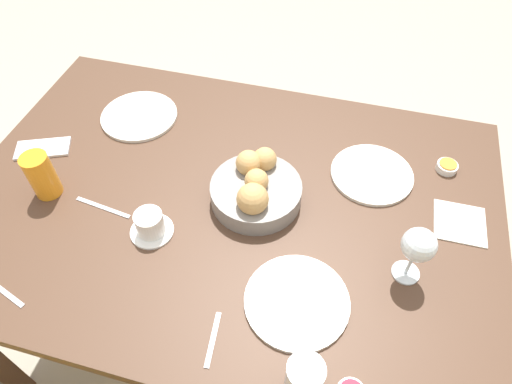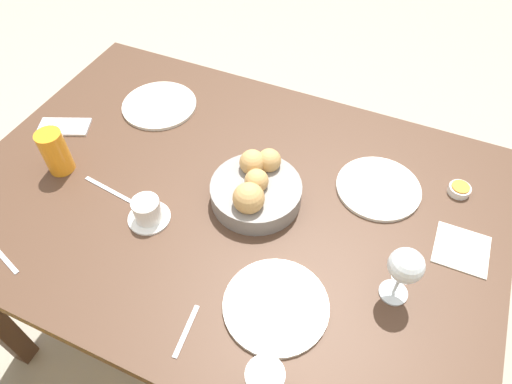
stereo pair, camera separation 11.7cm
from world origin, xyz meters
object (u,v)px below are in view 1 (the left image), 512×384
object	(u,v)px
coffee_cup	(150,225)
water_tumbler	(304,379)
fork_silver	(103,207)
cell_phone	(43,148)
juice_glass	(42,175)
spoon_coffee	(213,339)
plate_far_center	(297,301)
napkin	(460,223)
jam_bowl_honey	(447,167)
knife_silver	(0,288)
bread_basket	(256,189)
wine_glass	(418,246)
plate_near_right	(139,116)
plate_near_left	(372,174)

from	to	relation	value
coffee_cup	water_tumbler	bearing A→B (deg)	148.22
fork_silver	cell_phone	distance (m)	0.31
juice_glass	spoon_coffee	bearing A→B (deg)	153.56
juice_glass	fork_silver	bearing A→B (deg)	175.20
plate_far_center	fork_silver	xyz separation A→B (m)	(0.54, -0.13, -0.00)
napkin	cell_phone	xyz separation A→B (m)	(1.15, 0.04, 0.00)
plate_far_center	cell_phone	bearing A→B (deg)	-19.18
fork_silver	spoon_coffee	world-z (taller)	same
plate_far_center	jam_bowl_honey	world-z (taller)	jam_bowl_honey
water_tumbler	juice_glass	bearing A→B (deg)	-23.07
knife_silver	napkin	world-z (taller)	napkin
bread_basket	fork_silver	bearing A→B (deg)	19.34
bread_basket	wine_glass	bearing A→B (deg)	162.37
coffee_cup	jam_bowl_honey	distance (m)	0.81
plate_near_right	fork_silver	size ratio (longest dim) A/B	1.44
napkin	cell_phone	bearing A→B (deg)	1.86
water_tumbler	fork_silver	distance (m)	0.66
wine_glass	napkin	bearing A→B (deg)	-124.43
plate_near_right	knife_silver	xyz separation A→B (m)	(0.06, 0.62, -0.00)
jam_bowl_honey	napkin	world-z (taller)	jam_bowl_honey
water_tumbler	wine_glass	size ratio (longest dim) A/B	0.65
coffee_cup	jam_bowl_honey	xyz separation A→B (m)	(-0.70, -0.41, -0.02)
napkin	plate_far_center	bearing A→B (deg)	42.13
wine_glass	plate_near_right	bearing A→B (deg)	-22.80
wine_glass	cell_phone	bearing A→B (deg)	-7.89
plate_near_right	knife_silver	bearing A→B (deg)	84.63
plate_near_right	coffee_cup	world-z (taller)	coffee_cup
napkin	fork_silver	bearing A→B (deg)	11.90
napkin	plate_near_left	bearing A→B (deg)	-24.93
fork_silver	spoon_coffee	xyz separation A→B (m)	(-0.39, 0.26, 0.00)
plate_near_left	coffee_cup	xyz separation A→B (m)	(0.50, 0.33, 0.02)
wine_glass	cell_phone	size ratio (longest dim) A/B	0.93
juice_glass	cell_phone	world-z (taller)	juice_glass
water_tumbler	jam_bowl_honey	bearing A→B (deg)	-111.84
plate_near_left	fork_silver	distance (m)	0.72
water_tumbler	napkin	xyz separation A→B (m)	(-0.30, -0.49, -0.05)
bread_basket	cell_phone	xyz separation A→B (m)	(0.64, -0.02, -0.04)
bread_basket	knife_silver	distance (m)	0.63
coffee_cup	knife_silver	world-z (taller)	coffee_cup
coffee_cup	cell_phone	world-z (taller)	coffee_cup
water_tumbler	plate_near_left	bearing A→B (deg)	-96.99
water_tumbler	knife_silver	world-z (taller)	water_tumbler
wine_glass	jam_bowl_honey	bearing A→B (deg)	-103.96
plate_far_center	coffee_cup	world-z (taller)	coffee_cup
plate_near_right	cell_phone	world-z (taller)	plate_near_right
spoon_coffee	wine_glass	bearing A→B (deg)	-145.01
juice_glass	spoon_coffee	distance (m)	0.61
plate_near_left	fork_silver	world-z (taller)	plate_near_left
plate_near_right	water_tumbler	size ratio (longest dim) A/B	2.29
plate_near_left	wine_glass	xyz separation A→B (m)	(-0.11, 0.29, 0.11)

